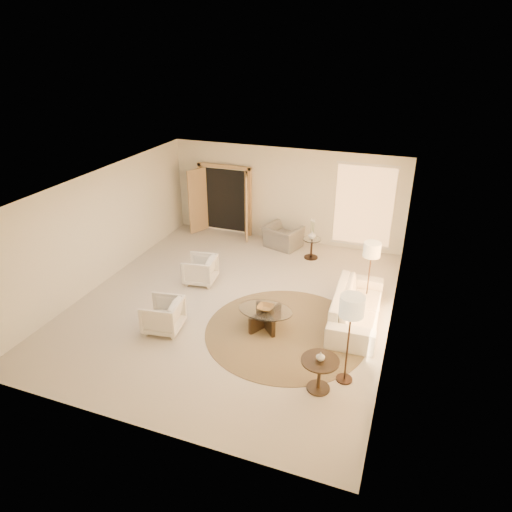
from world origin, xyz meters
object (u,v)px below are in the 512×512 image
(accent_chair, at_px, (283,233))
(coffee_table, at_px, (265,316))
(armchair_left, at_px, (200,268))
(armchair_right, at_px, (163,314))
(end_table, at_px, (320,369))
(floor_lamp_near, at_px, (372,253))
(side_table, at_px, (311,246))
(side_vase, at_px, (312,235))
(bowl, at_px, (265,308))
(end_vase, at_px, (320,357))
(sofa, at_px, (357,307))
(floor_lamp_far, at_px, (352,310))

(accent_chair, distance_m, coffee_table, 4.17)
(armchair_left, height_order, armchair_right, armchair_right)
(armchair_left, distance_m, end_table, 4.64)
(coffee_table, relative_size, floor_lamp_near, 0.83)
(floor_lamp_near, bearing_deg, end_table, -97.10)
(side_table, relative_size, side_vase, 2.61)
(armchair_left, relative_size, coffee_table, 0.58)
(bowl, bearing_deg, armchair_left, 148.96)
(armchair_right, distance_m, bowl, 2.16)
(floor_lamp_near, bearing_deg, accent_chair, 138.83)
(end_table, bearing_deg, end_vase, 0.00)
(coffee_table, distance_m, end_vase, 2.16)
(coffee_table, bearing_deg, bowl, 0.00)
(sofa, bearing_deg, side_vase, 29.00)
(end_table, distance_m, floor_lamp_far, 1.20)
(bowl, height_order, side_vase, side_vase)
(side_table, distance_m, floor_lamp_far, 5.20)
(side_vase, bearing_deg, end_table, -74.69)
(armchair_right, height_order, accent_chair, accent_chair)
(sofa, xyz_separation_m, armchair_left, (-3.97, 0.42, 0.02))
(floor_lamp_near, xyz_separation_m, floor_lamp_far, (0.00, -2.74, 0.15))
(accent_chair, relative_size, end_table, 1.51)
(floor_lamp_far, bearing_deg, coffee_table, 149.95)
(armchair_right, bearing_deg, coffee_table, 104.14)
(armchair_right, height_order, side_vase, side_vase)
(armchair_right, xyz_separation_m, coffee_table, (1.99, 0.83, -0.11))
(sofa, bearing_deg, bowl, 114.34)
(sofa, relative_size, floor_lamp_far, 1.42)
(end_table, xyz_separation_m, side_vase, (-1.41, 5.13, 0.26))
(end_vase, bearing_deg, coffee_table, 135.33)
(accent_chair, xyz_separation_m, bowl, (0.88, -4.07, 0.03))
(end_vase, xyz_separation_m, side_vase, (-1.41, 5.13, -0.01))
(sofa, height_order, bowl, sofa)
(sofa, height_order, end_vase, end_vase)
(coffee_table, height_order, end_vase, end_vase)
(floor_lamp_far, relative_size, bowl, 5.06)
(armchair_right, relative_size, coffee_table, 0.59)
(side_table, bearing_deg, bowl, -91.55)
(armchair_left, height_order, floor_lamp_far, floor_lamp_far)
(end_table, bearing_deg, bowl, 135.33)
(armchair_right, bearing_deg, floor_lamp_far, 77.61)
(coffee_table, bearing_deg, side_vase, 88.45)
(coffee_table, height_order, side_vase, side_vase)
(sofa, distance_m, coffee_table, 1.99)
(armchair_left, relative_size, end_vase, 4.72)
(bowl, relative_size, end_vase, 2.15)
(end_table, height_order, end_vase, end_vase)
(bowl, bearing_deg, coffee_table, 0.00)
(armchair_right, relative_size, floor_lamp_near, 0.49)
(sofa, height_order, accent_chair, accent_chair)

